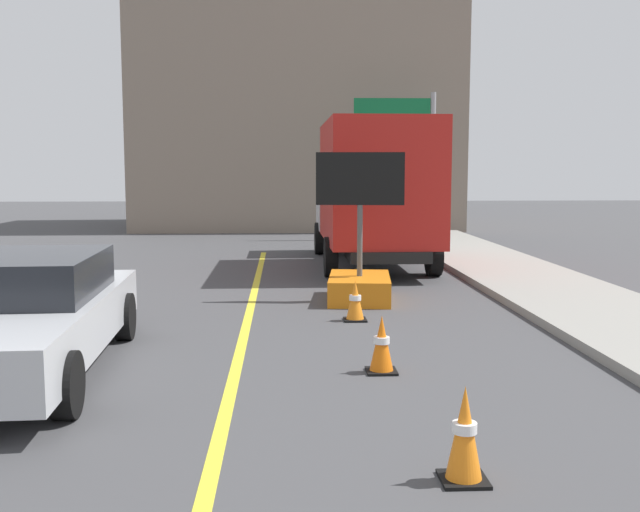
{
  "coord_description": "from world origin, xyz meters",
  "views": [
    {
      "loc": [
        0.58,
        2.59,
        2.38
      ],
      "look_at": [
        0.86,
        8.21,
        1.72
      ],
      "focal_mm": 41.54,
      "sensor_mm": 36.0,
      "label": 1
    }
  ],
  "objects_px": {
    "arrow_board_trailer": "(360,274)",
    "traffic_cone_curbside": "(355,301)",
    "traffic_cone_far_lane": "(382,345)",
    "box_truck": "(373,190)",
    "highway_guide_sign": "(410,139)",
    "traffic_cone_mid_lane": "(464,435)",
    "pickup_car": "(21,314)"
  },
  "relations": [
    {
      "from": "arrow_board_trailer",
      "to": "traffic_cone_curbside",
      "type": "xyz_separation_m",
      "value": [
        -0.26,
        -1.85,
        -0.16
      ]
    },
    {
      "from": "traffic_cone_curbside",
      "to": "arrow_board_trailer",
      "type": "bearing_deg",
      "value": 82.03
    },
    {
      "from": "arrow_board_trailer",
      "to": "traffic_cone_far_lane",
      "type": "bearing_deg",
      "value": -92.81
    },
    {
      "from": "arrow_board_trailer",
      "to": "traffic_cone_curbside",
      "type": "height_order",
      "value": "arrow_board_trailer"
    },
    {
      "from": "box_truck",
      "to": "highway_guide_sign",
      "type": "distance_m",
      "value": 7.46
    },
    {
      "from": "traffic_cone_mid_lane",
      "to": "traffic_cone_curbside",
      "type": "distance_m",
      "value": 6.14
    },
    {
      "from": "highway_guide_sign",
      "to": "traffic_cone_mid_lane",
      "type": "bearing_deg",
      "value": -98.41
    },
    {
      "from": "traffic_cone_curbside",
      "to": "pickup_car",
      "type": "bearing_deg",
      "value": -146.25
    },
    {
      "from": "pickup_car",
      "to": "traffic_cone_far_lane",
      "type": "relative_size",
      "value": 7.55
    },
    {
      "from": "pickup_car",
      "to": "traffic_cone_far_lane",
      "type": "xyz_separation_m",
      "value": [
        4.23,
        -0.22,
        -0.36
      ]
    },
    {
      "from": "pickup_car",
      "to": "arrow_board_trailer",
      "type": "bearing_deg",
      "value": 46.24
    },
    {
      "from": "arrow_board_trailer",
      "to": "box_truck",
      "type": "distance_m",
      "value": 5.16
    },
    {
      "from": "traffic_cone_mid_lane",
      "to": "traffic_cone_far_lane",
      "type": "height_order",
      "value": "traffic_cone_mid_lane"
    },
    {
      "from": "traffic_cone_far_lane",
      "to": "arrow_board_trailer",
      "type": "bearing_deg",
      "value": 87.19
    },
    {
      "from": "traffic_cone_mid_lane",
      "to": "traffic_cone_curbside",
      "type": "bearing_deg",
      "value": 92.28
    },
    {
      "from": "pickup_car",
      "to": "traffic_cone_curbside",
      "type": "xyz_separation_m",
      "value": [
        4.21,
        2.81,
        -0.38
      ]
    },
    {
      "from": "arrow_board_trailer",
      "to": "traffic_cone_far_lane",
      "type": "xyz_separation_m",
      "value": [
        -0.24,
        -4.89,
        -0.15
      ]
    },
    {
      "from": "box_truck",
      "to": "traffic_cone_mid_lane",
      "type": "height_order",
      "value": "box_truck"
    },
    {
      "from": "arrow_board_trailer",
      "to": "highway_guide_sign",
      "type": "distance_m",
      "value": 12.59
    },
    {
      "from": "box_truck",
      "to": "traffic_cone_far_lane",
      "type": "relative_size",
      "value": 10.37
    },
    {
      "from": "traffic_cone_curbside",
      "to": "traffic_cone_mid_lane",
      "type": "bearing_deg",
      "value": -87.72
    },
    {
      "from": "traffic_cone_far_lane",
      "to": "traffic_cone_mid_lane",
      "type": "bearing_deg",
      "value": -85.85
    },
    {
      "from": "box_truck",
      "to": "highway_guide_sign",
      "type": "bearing_deg",
      "value": 73.27
    },
    {
      "from": "arrow_board_trailer",
      "to": "pickup_car",
      "type": "height_order",
      "value": "arrow_board_trailer"
    },
    {
      "from": "box_truck",
      "to": "arrow_board_trailer",
      "type": "bearing_deg",
      "value": -99.5
    },
    {
      "from": "pickup_car",
      "to": "traffic_cone_mid_lane",
      "type": "height_order",
      "value": "pickup_car"
    },
    {
      "from": "arrow_board_trailer",
      "to": "traffic_cone_mid_lane",
      "type": "height_order",
      "value": "arrow_board_trailer"
    },
    {
      "from": "box_truck",
      "to": "pickup_car",
      "type": "relative_size",
      "value": 1.37
    },
    {
      "from": "arrow_board_trailer",
      "to": "highway_guide_sign",
      "type": "xyz_separation_m",
      "value": [
        2.92,
        11.89,
        2.94
      ]
    },
    {
      "from": "highway_guide_sign",
      "to": "traffic_cone_far_lane",
      "type": "bearing_deg",
      "value": -100.67
    },
    {
      "from": "arrow_board_trailer",
      "to": "box_truck",
      "type": "xyz_separation_m",
      "value": [
        0.82,
        4.9,
        1.4
      ]
    },
    {
      "from": "box_truck",
      "to": "traffic_cone_far_lane",
      "type": "height_order",
      "value": "box_truck"
    }
  ]
}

